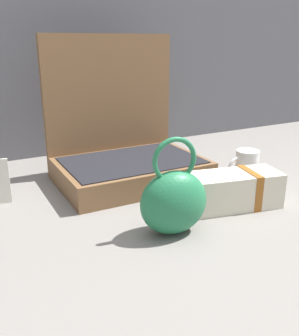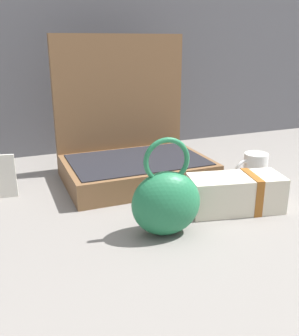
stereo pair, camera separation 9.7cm
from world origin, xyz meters
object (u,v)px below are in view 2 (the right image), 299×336
at_px(teal_pouch_handbag, 166,201).
at_px(cream_toiletry_bag, 237,193).
at_px(open_suitcase, 131,148).
at_px(coffee_mug, 255,169).

bearing_deg(teal_pouch_handbag, cream_toiletry_bag, 12.14).
bearing_deg(open_suitcase, teal_pouch_handbag, -98.14).
relative_size(open_suitcase, cream_toiletry_bag, 1.72).
bearing_deg(teal_pouch_handbag, open_suitcase, 81.86).
bearing_deg(coffee_mug, cream_toiletry_bag, -139.86).
relative_size(teal_pouch_handbag, coffee_mug, 2.06).
xyz_separation_m(open_suitcase, teal_pouch_handbag, (-0.05, -0.38, -0.02)).
bearing_deg(cream_toiletry_bag, coffee_mug, 40.14).
distance_m(cream_toiletry_bag, coffee_mug, 0.20).
distance_m(open_suitcase, teal_pouch_handbag, 0.39).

